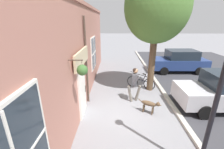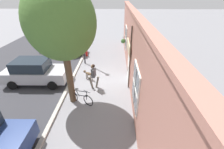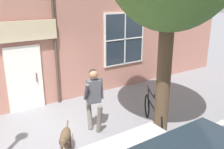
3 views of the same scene
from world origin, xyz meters
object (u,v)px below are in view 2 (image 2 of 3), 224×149
leaning_bicycle (81,97)px  street_tree_by_curb (61,26)px  parked_car_nearest_curb (63,46)px  parked_car_mid_block (35,72)px  fire_hydrant (86,52)px  pedestrian_walking (94,74)px  street_lamp (81,23)px  dog_on_leash (88,74)px

leaning_bicycle → street_tree_by_curb: bearing=-15.1°
street_tree_by_curb → parked_car_nearest_curb: size_ratio=1.47×
parked_car_nearest_curb → parked_car_mid_block: bearing=87.7°
fire_hydrant → parked_car_mid_block: bearing=61.2°
pedestrian_walking → street_lamp: size_ratio=0.33×
parked_car_nearest_curb → street_lamp: (-2.61, 2.20, 2.62)m
parked_car_nearest_curb → fire_hydrant: 2.58m
parked_car_mid_block → street_lamp: 5.03m
parked_car_nearest_curb → leaning_bicycle: bearing=113.9°
street_tree_by_curb → fire_hydrant: street_tree_by_curb is taller
parked_car_nearest_curb → street_lamp: bearing=139.9°
parked_car_nearest_curb → parked_car_mid_block: size_ratio=1.00×
dog_on_leash → street_tree_by_curb: size_ratio=0.15×
leaning_bicycle → fire_hydrant: size_ratio=2.06×
leaning_bicycle → parked_car_mid_block: size_ratio=0.37×
leaning_bicycle → parked_car_mid_block: bearing=-31.1°
street_tree_by_curb → street_lamp: (0.23, -5.25, -0.93)m
dog_on_leash → parked_car_nearest_curb: bearing=-55.5°
leaning_bicycle → parked_car_mid_block: 4.20m
parked_car_nearest_curb → street_tree_by_curb: bearing=110.9°
dog_on_leash → parked_car_nearest_curb: parked_car_nearest_curb is taller
street_lamp → fire_hydrant: size_ratio=7.06×
pedestrian_walking → street_lamp: bearing=-70.7°
street_tree_by_curb → parked_car_nearest_curb: (2.85, -7.45, -3.54)m
pedestrian_walking → leaning_bicycle: pedestrian_walking is taller
pedestrian_walking → fire_hydrant: pedestrian_walking is taller
dog_on_leash → parked_car_mid_block: bearing=8.1°
street_tree_by_curb → pedestrian_walking: bearing=-127.3°
fire_hydrant → parked_car_nearest_curb: bearing=-12.0°
dog_on_leash → pedestrian_walking: bearing=117.5°
pedestrian_walking → leaning_bicycle: bearing=69.5°
street_tree_by_curb → street_lamp: bearing=-87.4°
street_lamp → fire_hydrant: 3.52m
street_tree_by_curb → street_lamp: street_tree_by_curb is taller
dog_on_leash → parked_car_mid_block: size_ratio=0.22×
street_tree_by_curb → parked_car_nearest_curb: bearing=-69.1°
pedestrian_walking → fire_hydrant: 5.71m
parked_car_mid_block → fire_hydrant: (-2.70, -4.90, -0.48)m
street_lamp → parked_car_nearest_curb: bearing=-40.1°
pedestrian_walking → parked_car_nearest_curb: 7.19m
parked_car_mid_block → fire_hydrant: parked_car_mid_block is taller
street_tree_by_curb → leaning_bicycle: size_ratio=4.03×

